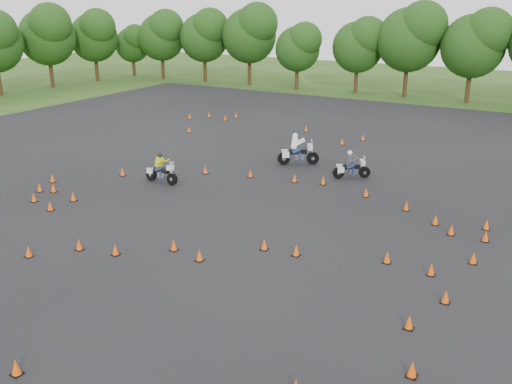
# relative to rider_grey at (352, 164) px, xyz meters

# --- Properties ---
(ground) EXTENTS (140.00, 140.00, 0.00)m
(ground) POSITION_rel_rider_grey_xyz_m (-1.73, -11.87, -0.83)
(ground) COLOR #2D5119
(ground) RESTS_ON ground
(asphalt_pad) EXTENTS (62.00, 62.00, 0.00)m
(asphalt_pad) POSITION_rel_rider_grey_xyz_m (-1.73, -5.87, -0.83)
(asphalt_pad) COLOR black
(asphalt_pad) RESTS_ON ground
(treeline) EXTENTS (86.83, 32.25, 10.71)m
(treeline) POSITION_rel_rider_grey_xyz_m (0.16, 23.30, 3.85)
(treeline) COLOR #1C4012
(treeline) RESTS_ON ground
(traffic_cones) EXTENTS (33.04, 33.21, 0.45)m
(traffic_cones) POSITION_rel_rider_grey_xyz_m (-1.11, -6.19, -0.60)
(traffic_cones) COLOR #EB5209
(traffic_cones) RESTS_ON asphalt_pad
(rider_grey) EXTENTS (2.14, 1.75, 1.65)m
(rider_grey) POSITION_rel_rider_grey_xyz_m (0.00, 0.00, 0.00)
(rider_grey) COLOR #393940
(rider_grey) RESTS_ON ground
(rider_yellow) EXTENTS (2.14, 0.71, 1.64)m
(rider_yellow) POSITION_rel_rider_grey_xyz_m (-8.80, -6.09, -0.01)
(rider_yellow) COLOR #C5CE12
(rider_yellow) RESTS_ON ground
(rider_white) EXTENTS (2.56, 2.01, 1.96)m
(rider_white) POSITION_rel_rider_grey_xyz_m (-3.82, 1.01, 0.15)
(rider_white) COLOR white
(rider_white) RESTS_ON ground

